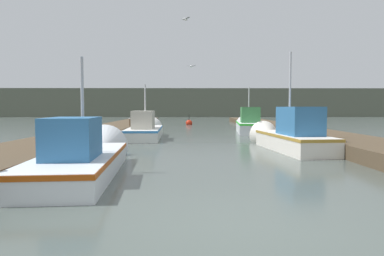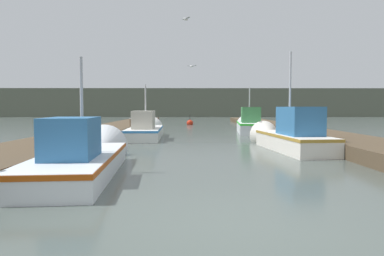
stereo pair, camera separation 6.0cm
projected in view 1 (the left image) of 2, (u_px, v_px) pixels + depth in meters
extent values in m
plane|color=#47514C|center=(239.00, 226.00, 4.73)|extent=(200.00, 200.00, 0.00)
cube|color=#4C3D2B|center=(107.00, 131.00, 20.62)|extent=(2.73, 40.00, 0.46)
cube|color=#4C3D2B|center=(292.00, 131.00, 20.75)|extent=(2.73, 40.00, 0.46)
cube|color=#565B4C|center=(191.00, 103.00, 67.76)|extent=(120.00, 16.00, 5.03)
cube|color=silver|center=(80.00, 165.00, 8.19)|extent=(2.06, 5.25, 0.53)
cube|color=#AB470F|center=(80.00, 156.00, 8.17)|extent=(2.09, 5.28, 0.10)
cone|color=silver|center=(102.00, 149.00, 11.31)|extent=(1.66, 1.28, 1.57)
cube|color=#2D6699|center=(72.00, 138.00, 7.51)|extent=(1.14, 1.61, 0.89)
cylinder|color=#B2B2B7|center=(82.00, 105.00, 8.48)|extent=(0.08, 0.08, 2.36)
cube|color=silver|center=(293.00, 142.00, 12.98)|extent=(1.88, 4.80, 0.65)
cube|color=#AA802E|center=(293.00, 135.00, 12.97)|extent=(1.92, 4.84, 0.10)
cone|color=silver|center=(267.00, 136.00, 15.91)|extent=(1.48, 1.34, 1.37)
cube|color=#2D6699|center=(300.00, 121.00, 12.35)|extent=(1.30, 1.91, 1.02)
cylinder|color=#B2B2B7|center=(290.00, 93.00, 13.22)|extent=(0.08, 0.08, 3.13)
cube|color=silver|center=(145.00, 133.00, 18.10)|extent=(1.81, 5.19, 0.58)
cube|color=#3582C8|center=(145.00, 129.00, 18.08)|extent=(1.84, 5.22, 0.10)
cone|color=silver|center=(150.00, 129.00, 21.31)|extent=(1.60, 1.35, 1.56)
cube|color=#B2AD9E|center=(143.00, 120.00, 17.41)|extent=(1.10, 2.12, 0.89)
cylinder|color=#B2B2B7|center=(145.00, 106.00, 18.40)|extent=(0.08, 0.08, 2.30)
cube|color=silver|center=(249.00, 127.00, 22.28)|extent=(1.97, 5.28, 0.70)
cube|color=green|center=(249.00, 123.00, 22.27)|extent=(2.00, 5.31, 0.10)
cone|color=silver|center=(246.00, 125.00, 25.48)|extent=(1.51, 1.41, 1.39)
cube|color=#387A42|center=(250.00, 115.00, 21.59)|extent=(1.29, 1.72, 0.97)
cylinder|color=#B2B2B7|center=(249.00, 105.00, 22.58)|extent=(0.08, 0.08, 2.26)
cylinder|color=#473523|center=(132.00, 126.00, 21.83)|extent=(0.31, 0.31, 0.92)
cylinder|color=silver|center=(131.00, 119.00, 21.80)|extent=(0.35, 0.35, 0.04)
sphere|color=red|center=(189.00, 123.00, 32.51)|extent=(0.61, 0.61, 0.61)
cylinder|color=black|center=(189.00, 117.00, 32.48)|extent=(0.06, 0.06, 0.50)
ellipsoid|color=white|center=(185.00, 19.00, 16.31)|extent=(0.30, 0.29, 0.12)
cube|color=gray|center=(183.00, 19.00, 16.41)|extent=(0.27, 0.28, 0.07)
cube|color=gray|center=(187.00, 18.00, 16.21)|extent=(0.27, 0.28, 0.07)
ellipsoid|color=white|center=(191.00, 66.00, 20.06)|extent=(0.24, 0.31, 0.12)
cube|color=gray|center=(193.00, 66.00, 20.01)|extent=(0.30, 0.22, 0.07)
cube|color=gray|center=(189.00, 66.00, 20.11)|extent=(0.30, 0.22, 0.07)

